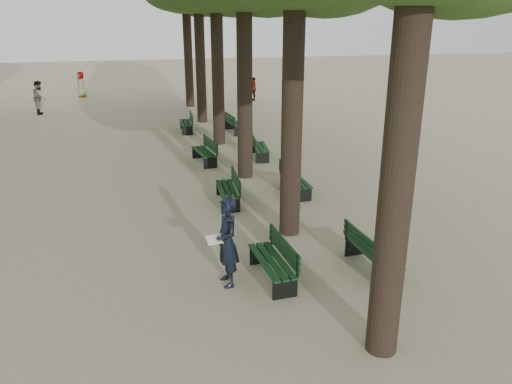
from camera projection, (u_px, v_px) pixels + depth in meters
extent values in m
plane|color=tan|center=(264.00, 299.00, 9.96)|extent=(120.00, 120.00, 0.00)
cylinder|color=#33261C|center=(402.00, 132.00, 7.24)|extent=(0.52, 0.52, 7.50)
cylinder|color=#33261C|center=(293.00, 87.00, 11.80)|extent=(0.52, 0.52, 7.50)
cylinder|color=#33261C|center=(245.00, 68.00, 16.37)|extent=(0.52, 0.52, 7.50)
cylinder|color=#33261C|center=(217.00, 56.00, 20.93)|extent=(0.52, 0.52, 7.50)
cylinder|color=#33261C|center=(200.00, 49.00, 25.50)|extent=(0.52, 0.52, 7.50)
cylinder|color=#33261C|center=(188.00, 44.00, 30.07)|extent=(0.52, 0.52, 7.50)
cube|color=black|center=(271.00, 270.00, 10.63)|extent=(0.61, 1.82, 0.45)
cube|color=black|center=(271.00, 261.00, 10.55)|extent=(0.63, 1.83, 0.04)
cube|color=black|center=(284.00, 248.00, 10.54)|extent=(0.13, 1.80, 0.40)
cube|color=black|center=(227.00, 196.00, 15.01)|extent=(0.65, 1.83, 0.45)
cube|color=black|center=(227.00, 189.00, 14.94)|extent=(0.67, 1.83, 0.04)
cube|color=black|center=(236.00, 180.00, 14.90)|extent=(0.17, 1.80, 0.40)
cube|color=black|center=(204.00, 157.00, 19.15)|extent=(0.76, 1.85, 0.45)
cube|color=black|center=(204.00, 152.00, 19.08)|extent=(0.78, 1.86, 0.04)
cube|color=black|center=(210.00, 144.00, 19.09)|extent=(0.28, 1.79, 0.40)
cube|color=black|center=(186.00, 127.00, 24.36)|extent=(0.63, 1.83, 0.45)
cube|color=black|center=(186.00, 123.00, 24.28)|extent=(0.65, 1.83, 0.04)
cube|color=black|center=(191.00, 117.00, 24.24)|extent=(0.15, 1.80, 0.40)
cube|color=black|center=(373.00, 261.00, 11.04)|extent=(0.59, 1.82, 0.45)
cube|color=black|center=(374.00, 252.00, 10.97)|extent=(0.61, 1.82, 0.04)
cube|color=black|center=(363.00, 242.00, 10.80)|extent=(0.11, 1.80, 0.40)
cube|color=black|center=(296.00, 187.00, 15.86)|extent=(0.53, 1.80, 0.45)
cube|color=black|center=(296.00, 180.00, 15.79)|extent=(0.55, 1.80, 0.04)
cube|color=black|center=(288.00, 172.00, 15.63)|extent=(0.05, 1.80, 0.40)
cube|color=black|center=(260.00, 152.00, 19.86)|extent=(0.74, 1.85, 0.45)
cube|color=black|center=(260.00, 147.00, 19.79)|extent=(0.76, 1.85, 0.04)
cube|color=black|center=(253.00, 140.00, 19.66)|extent=(0.27, 1.79, 0.40)
cube|color=black|center=(235.00, 128.00, 24.22)|extent=(0.69, 1.84, 0.45)
cube|color=black|center=(235.00, 123.00, 24.15)|extent=(0.71, 1.84, 0.04)
cube|color=black|center=(229.00, 118.00, 23.97)|extent=(0.21, 1.80, 0.40)
imported|color=black|center=(227.00, 242.00, 10.23)|extent=(0.48, 0.81, 1.93)
cube|color=white|center=(215.00, 240.00, 10.14)|extent=(0.37, 0.29, 0.12)
imported|color=#262628|center=(81.00, 84.00, 34.65)|extent=(0.73, 0.92, 1.75)
imported|color=#262628|center=(254.00, 89.00, 33.31)|extent=(0.53, 0.95, 1.53)
imported|color=#262628|center=(40.00, 98.00, 28.57)|extent=(0.46, 0.95, 1.89)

